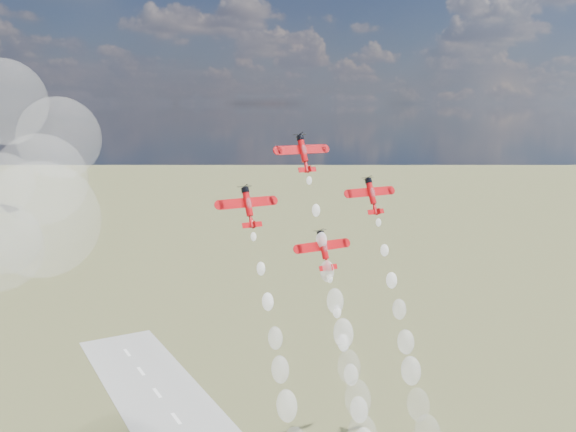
{
  "coord_description": "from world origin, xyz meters",
  "views": [
    {
      "loc": [
        -56.44,
        -103.98,
        99.04
      ],
      "look_at": [
        3.04,
        2.29,
        76.56
      ],
      "focal_mm": 38.0,
      "sensor_mm": 36.0,
      "label": 1
    }
  ],
  "objects_px": {
    "plane_slot": "(324,249)",
    "plane_lead": "(303,153)",
    "plane_right": "(372,195)",
    "plane_left": "(248,206)"
  },
  "relations": [
    {
      "from": "plane_slot",
      "to": "plane_lead",
      "type": "bearing_deg",
      "value": 90.0
    },
    {
      "from": "plane_lead",
      "to": "plane_right",
      "type": "relative_size",
      "value": 1.0
    },
    {
      "from": "plane_lead",
      "to": "plane_left",
      "type": "relative_size",
      "value": 1.0
    },
    {
      "from": "plane_lead",
      "to": "plane_right",
      "type": "bearing_deg",
      "value": -15.81
    },
    {
      "from": "plane_lead",
      "to": "plane_slot",
      "type": "relative_size",
      "value": 1.0
    },
    {
      "from": "plane_lead",
      "to": "plane_left",
      "type": "xyz_separation_m",
      "value": [
        -14.96,
        -4.24,
        -9.58
      ]
    },
    {
      "from": "plane_lead",
      "to": "plane_slot",
      "type": "height_order",
      "value": "plane_lead"
    },
    {
      "from": "plane_left",
      "to": "plane_lead",
      "type": "bearing_deg",
      "value": 15.81
    },
    {
      "from": "plane_left",
      "to": "plane_slot",
      "type": "relative_size",
      "value": 1.0
    },
    {
      "from": "plane_left",
      "to": "plane_slot",
      "type": "height_order",
      "value": "plane_left"
    }
  ]
}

